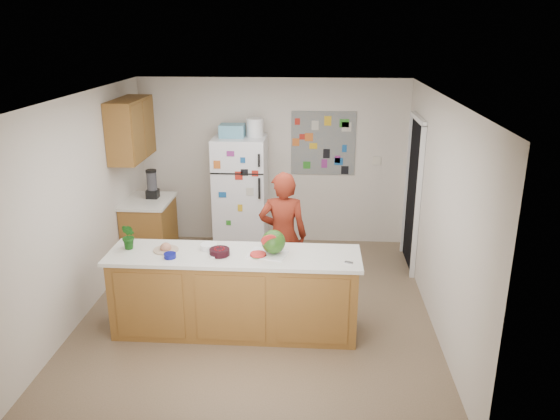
# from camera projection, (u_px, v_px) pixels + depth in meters

# --- Properties ---
(floor) EXTENTS (4.00, 4.50, 0.02)m
(floor) POSITION_uv_depth(u_px,v_px,m) (259.00, 309.00, 6.51)
(floor) COLOR brown
(floor) RESTS_ON ground
(wall_back) EXTENTS (4.00, 0.02, 2.50)m
(wall_back) POSITION_uv_depth(u_px,v_px,m) (273.00, 162.00, 8.25)
(wall_back) COLOR beige
(wall_back) RESTS_ON ground
(wall_left) EXTENTS (0.02, 4.50, 2.50)m
(wall_left) POSITION_uv_depth(u_px,v_px,m) (83.00, 206.00, 6.24)
(wall_left) COLOR beige
(wall_left) RESTS_ON ground
(wall_right) EXTENTS (0.02, 4.50, 2.50)m
(wall_right) POSITION_uv_depth(u_px,v_px,m) (439.00, 213.00, 5.98)
(wall_right) COLOR beige
(wall_right) RESTS_ON ground
(ceiling) EXTENTS (4.00, 4.50, 0.02)m
(ceiling) POSITION_uv_depth(u_px,v_px,m) (256.00, 96.00, 5.71)
(ceiling) COLOR white
(ceiling) RESTS_ON wall_back
(doorway) EXTENTS (0.03, 0.85, 2.04)m
(doorway) POSITION_uv_depth(u_px,v_px,m) (414.00, 195.00, 7.43)
(doorway) COLOR black
(doorway) RESTS_ON ground
(peninsula_base) EXTENTS (2.60, 0.62, 0.88)m
(peninsula_base) POSITION_uv_depth(u_px,v_px,m) (235.00, 294.00, 5.91)
(peninsula_base) COLOR brown
(peninsula_base) RESTS_ON floor
(peninsula_top) EXTENTS (2.68, 0.70, 0.04)m
(peninsula_top) POSITION_uv_depth(u_px,v_px,m) (234.00, 255.00, 5.76)
(peninsula_top) COLOR silver
(peninsula_top) RESTS_ON peninsula_base
(side_counter_base) EXTENTS (0.60, 0.80, 0.86)m
(side_counter_base) POSITION_uv_depth(u_px,v_px,m) (150.00, 231.00, 7.76)
(side_counter_base) COLOR brown
(side_counter_base) RESTS_ON floor
(side_counter_top) EXTENTS (0.64, 0.84, 0.04)m
(side_counter_top) POSITION_uv_depth(u_px,v_px,m) (148.00, 201.00, 7.61)
(side_counter_top) COLOR silver
(side_counter_top) RESTS_ON side_counter_base
(upper_cabinets) EXTENTS (0.35, 1.00, 0.80)m
(upper_cabinets) POSITION_uv_depth(u_px,v_px,m) (131.00, 129.00, 7.25)
(upper_cabinets) COLOR brown
(upper_cabinets) RESTS_ON wall_left
(refrigerator) EXTENTS (0.75, 0.70, 1.70)m
(refrigerator) POSITION_uv_depth(u_px,v_px,m) (241.00, 194.00, 8.04)
(refrigerator) COLOR silver
(refrigerator) RESTS_ON floor
(fridge_top_bin) EXTENTS (0.35, 0.28, 0.18)m
(fridge_top_bin) POSITION_uv_depth(u_px,v_px,m) (232.00, 131.00, 7.75)
(fridge_top_bin) COLOR #5999B2
(fridge_top_bin) RESTS_ON refrigerator
(photo_collage) EXTENTS (0.95, 0.01, 0.95)m
(photo_collage) POSITION_uv_depth(u_px,v_px,m) (323.00, 143.00, 8.08)
(photo_collage) COLOR slate
(photo_collage) RESTS_ON wall_back
(person) EXTENTS (0.60, 0.40, 1.60)m
(person) POSITION_uv_depth(u_px,v_px,m) (283.00, 236.00, 6.57)
(person) COLOR maroon
(person) RESTS_ON floor
(blender_appliance) EXTENTS (0.14, 0.14, 0.38)m
(blender_appliance) POSITION_uv_depth(u_px,v_px,m) (152.00, 185.00, 7.64)
(blender_appliance) COLOR black
(blender_appliance) RESTS_ON side_counter_top
(cutting_board) EXTENTS (0.44, 0.37, 0.01)m
(cutting_board) POSITION_uv_depth(u_px,v_px,m) (268.00, 254.00, 5.73)
(cutting_board) COLOR white
(cutting_board) RESTS_ON peninsula_top
(watermelon) EXTENTS (0.25, 0.25, 0.25)m
(watermelon) POSITION_uv_depth(u_px,v_px,m) (273.00, 242.00, 5.70)
(watermelon) COLOR #175F0F
(watermelon) RESTS_ON cutting_board
(watermelon_slice) EXTENTS (0.17, 0.17, 0.02)m
(watermelon_slice) POSITION_uv_depth(u_px,v_px,m) (258.00, 254.00, 5.69)
(watermelon_slice) COLOR red
(watermelon_slice) RESTS_ON cutting_board
(cherry_bowl) EXTENTS (0.28, 0.28, 0.07)m
(cherry_bowl) POSITION_uv_depth(u_px,v_px,m) (220.00, 252.00, 5.71)
(cherry_bowl) COLOR black
(cherry_bowl) RESTS_ON peninsula_top
(white_bowl) EXTENTS (0.22, 0.22, 0.06)m
(white_bowl) POSITION_uv_depth(u_px,v_px,m) (209.00, 247.00, 5.86)
(white_bowl) COLOR silver
(white_bowl) RESTS_ON peninsula_top
(cobalt_bowl) EXTENTS (0.15, 0.15, 0.05)m
(cobalt_bowl) POSITION_uv_depth(u_px,v_px,m) (170.00, 256.00, 5.65)
(cobalt_bowl) COLOR #0A0D66
(cobalt_bowl) RESTS_ON peninsula_top
(plate) EXTENTS (0.35, 0.35, 0.02)m
(plate) POSITION_uv_depth(u_px,v_px,m) (166.00, 250.00, 5.83)
(plate) COLOR #C3B59A
(plate) RESTS_ON peninsula_top
(paper_towel) EXTENTS (0.20, 0.19, 0.02)m
(paper_towel) POSITION_uv_depth(u_px,v_px,m) (217.00, 255.00, 5.70)
(paper_towel) COLOR white
(paper_towel) RESTS_ON peninsula_top
(keys) EXTENTS (0.09, 0.06, 0.01)m
(keys) POSITION_uv_depth(u_px,v_px,m) (349.00, 262.00, 5.53)
(keys) COLOR gray
(keys) RESTS_ON peninsula_top
(potted_plant) EXTENTS (0.21, 0.20, 0.29)m
(potted_plant) POSITION_uv_depth(u_px,v_px,m) (129.00, 237.00, 5.83)
(potted_plant) COLOR #173D12
(potted_plant) RESTS_ON peninsula_top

